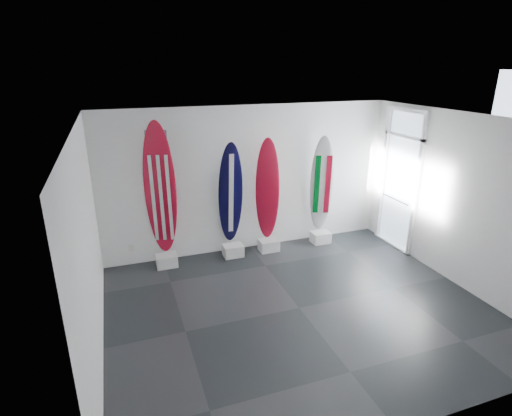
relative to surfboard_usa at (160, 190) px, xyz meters
name	(u,v)px	position (x,y,z in m)	size (l,w,h in m)	color
floor	(299,308)	(1.82, -2.28, -1.53)	(6.00, 6.00, 0.00)	black
ceiling	(307,121)	(1.82, -2.28, 1.47)	(6.00, 6.00, 0.00)	white
wall_back	(250,180)	(1.82, 0.22, -0.03)	(6.00, 6.00, 0.00)	white
wall_front	(417,313)	(1.82, -4.78, -0.03)	(6.00, 6.00, 0.00)	white
wall_left	(88,251)	(-1.18, -2.28, -0.03)	(5.00, 5.00, 0.00)	white
wall_right	(459,201)	(4.82, -2.28, -0.03)	(5.00, 5.00, 0.00)	white
display_block_usa	(167,261)	(0.00, -0.10, -1.41)	(0.40, 0.30, 0.24)	silver
surfboard_usa	(160,190)	(0.00, 0.00, 0.00)	(0.59, 0.08, 2.59)	maroon
display_block_navy	(233,250)	(1.35, -0.10, -1.41)	(0.40, 0.30, 0.24)	silver
surfboard_navy	(231,194)	(1.35, 0.00, -0.23)	(0.49, 0.08, 2.16)	black
display_block_swiss	(269,245)	(2.13, -0.10, -1.41)	(0.40, 0.30, 0.24)	silver
surfboard_swiss	(268,190)	(2.13, 0.00, -0.22)	(0.49, 0.08, 2.16)	maroon
display_block_italy	(321,237)	(3.37, -0.10, -1.41)	(0.40, 0.30, 0.24)	silver
surfboard_italy	(321,185)	(3.37, 0.00, -0.23)	(0.48, 0.08, 2.14)	silver
wall_outlet	(131,248)	(-0.63, 0.20, -1.18)	(0.09, 0.02, 0.13)	silver
glass_door	(400,182)	(4.79, -0.73, -0.11)	(0.12, 1.16, 2.85)	white
balcony	(444,216)	(6.12, -0.73, -1.03)	(2.80, 2.20, 1.20)	slate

